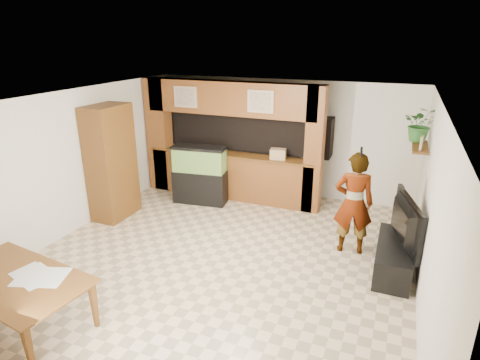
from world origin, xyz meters
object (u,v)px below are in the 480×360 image
at_px(aquarium, 200,175).
at_px(television, 399,222).
at_px(pantry_cabinet, 111,163).
at_px(dining_table, 15,303).
at_px(person, 354,203).

height_order(aquarium, television, aquarium).
relative_size(pantry_cabinet, dining_table, 1.17).
bearing_deg(pantry_cabinet, television, -0.79).
bearing_deg(television, dining_table, 110.53).
bearing_deg(dining_table, television, 43.42).
height_order(television, dining_table, television).
xyz_separation_m(pantry_cabinet, television, (5.35, -0.07, -0.28)).
distance_m(aquarium, television, 4.28).
distance_m(pantry_cabinet, aquarium, 1.87).
distance_m(aquarium, dining_table, 4.49).
distance_m(pantry_cabinet, television, 5.36).
relative_size(pantry_cabinet, television, 1.73).
bearing_deg(aquarium, television, -25.38).
distance_m(pantry_cabinet, dining_table, 3.45).
height_order(pantry_cabinet, person, pantry_cabinet).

